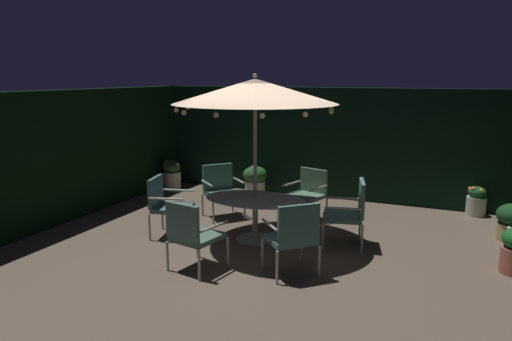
% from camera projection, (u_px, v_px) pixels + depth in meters
% --- Properties ---
extents(ground_plane, '(8.07, 7.29, 0.02)m').
position_uv_depth(ground_plane, '(263.00, 248.00, 7.31)').
color(ground_plane, brown).
extents(hedge_backdrop_rear, '(8.07, 0.30, 2.37)m').
position_uv_depth(hedge_backdrop_rear, '(325.00, 143.00, 10.21)').
color(hedge_backdrop_rear, black).
rests_on(hedge_backdrop_rear, ground_plane).
extents(hedge_backdrop_left, '(0.30, 7.29, 2.37)m').
position_uv_depth(hedge_backdrop_left, '(67.00, 155.00, 8.59)').
color(hedge_backdrop_left, black).
rests_on(hedge_backdrop_left, ground_plane).
extents(patio_dining_table, '(1.67, 1.12, 0.70)m').
position_uv_depth(patio_dining_table, '(255.00, 207.00, 7.51)').
color(patio_dining_table, '#B9B7A7').
rests_on(patio_dining_table, ground_plane).
extents(patio_umbrella, '(2.54, 2.54, 2.64)m').
position_uv_depth(patio_umbrella, '(255.00, 91.00, 7.14)').
color(patio_umbrella, '#B4B1A9').
rests_on(patio_umbrella, ground_plane).
extents(patio_chair_north, '(0.75, 0.76, 1.04)m').
position_uv_depth(patio_chair_north, '(350.00, 209.00, 7.27)').
color(patio_chair_north, '#B3B5A8').
rests_on(patio_chair_north, ground_plane).
extents(patio_chair_northeast, '(0.77, 0.77, 0.93)m').
position_uv_depth(patio_chair_northeast, '(308.00, 191.00, 8.61)').
color(patio_chair_northeast, '#BBAEA3').
rests_on(patio_chair_northeast, ground_plane).
extents(patio_chair_east, '(0.87, 0.88, 0.97)m').
position_uv_depth(patio_chair_east, '(221.00, 188.00, 8.81)').
color(patio_chair_east, '#B2B7AD').
rests_on(patio_chair_east, ground_plane).
extents(patio_chair_southeast, '(0.76, 0.74, 0.98)m').
position_uv_depth(patio_chair_southeast, '(166.00, 202.00, 7.74)').
color(patio_chair_southeast, '#B8B7A5').
rests_on(patio_chair_southeast, ground_plane).
extents(patio_chair_south, '(0.71, 0.74, 0.98)m').
position_uv_depth(patio_chair_south, '(192.00, 232.00, 6.31)').
color(patio_chair_south, '#B5B4A6').
rests_on(patio_chair_south, ground_plane).
extents(patio_chair_southwest, '(0.83, 0.83, 1.02)m').
position_uv_depth(patio_chair_southwest, '(294.00, 234.00, 6.14)').
color(patio_chair_southwest, '#B7AFA7').
rests_on(patio_chair_southwest, ground_plane).
extents(potted_plant_right_far, '(0.42, 0.42, 0.67)m').
position_uv_depth(potted_plant_right_far, '(172.00, 175.00, 10.95)').
color(potted_plant_right_far, beige).
rests_on(potted_plant_right_far, ground_plane).
extents(potted_plant_left_far, '(0.53, 0.53, 0.64)m').
position_uv_depth(potted_plant_left_far, '(255.00, 179.00, 10.47)').
color(potted_plant_left_far, beige).
rests_on(potted_plant_left_far, ground_plane).
extents(potted_plant_back_right, '(0.36, 0.36, 0.57)m').
position_uv_depth(potted_plant_back_right, '(476.00, 201.00, 8.92)').
color(potted_plant_back_right, beige).
rests_on(potted_plant_back_right, ground_plane).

